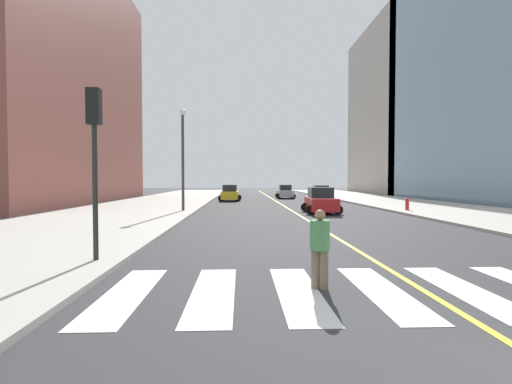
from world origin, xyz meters
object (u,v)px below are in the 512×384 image
Objects in this scene: pedestrian_crossing at (320,245)px; car_silver_third at (285,192)px; fire_hydrant at (407,204)px; street_lamp at (183,151)px; traffic_light_far_corner at (95,140)px; car_red_nearest at (321,201)px; car_black_second at (321,193)px; car_yellow_fourth at (230,193)px.

car_silver_third is at bearing -70.36° from pedestrian_crossing.
street_lamp reaches higher than fire_hydrant.
pedestrian_crossing is at bearing -118.95° from fire_hydrant.
traffic_light_far_corner is 5.34× the size of fire_hydrant.
car_red_nearest is at bearing -175.29° from fire_hydrant.
car_black_second is 0.83× the size of traffic_light_far_corner.
car_silver_third is 21.98m from fire_hydrant.
car_silver_third is 0.95× the size of car_yellow_fourth.
car_black_second is 1.01× the size of car_silver_third.
pedestrian_crossing is at bearing 80.33° from car_red_nearest.
car_red_nearest is at bearing -5.14° from street_lamp.
traffic_light_far_corner is at bearing 1.49° from pedestrian_crossing.
car_silver_third is at bearing 64.28° from street_lamp.
street_lamp is (-13.53, -15.64, 3.68)m from car_black_second.
car_black_second is at bearing 49.14° from street_lamp.
pedestrian_crossing is (-4.01, -18.56, 0.09)m from car_red_nearest.
car_silver_third is 8.89m from car_yellow_fourth.
street_lamp reaches higher than car_red_nearest.
traffic_light_far_corner is at bearing 69.11° from car_black_second.
car_red_nearest is at bearing 58.62° from traffic_light_far_corner.
traffic_light_far_corner reaches higher than car_black_second.
traffic_light_far_corner reaches higher than car_red_nearest.
pedestrian_crossing is 21.83m from fire_hydrant.
car_silver_third is 4.41× the size of fire_hydrant.
car_yellow_fourth is 34.64m from pedestrian_crossing.
car_silver_third is 23.17m from street_lamp.
car_yellow_fourth is at bearing -59.79° from pedestrian_crossing.
fire_hydrant is (2.97, -16.00, -0.24)m from car_black_second.
car_yellow_fourth is at bearing 131.26° from fire_hydrant.
car_yellow_fourth is at bearing 78.78° from street_lamp.
traffic_light_far_corner is 6.79m from pedestrian_crossing.
car_red_nearest is 0.57× the size of street_lamp.
car_black_second is 21.01m from street_lamp.
car_red_nearest is 4.72× the size of fire_hydrant.
traffic_light_far_corner reaches higher than fire_hydrant.
car_black_second is at bearing -99.70° from car_red_nearest.
street_lamp is (-5.95, 19.45, 3.54)m from pedestrian_crossing.
traffic_light_far_corner is at bearing -89.37° from street_lamp.
traffic_light_far_corner is at bearing 61.14° from car_red_nearest.
car_yellow_fourth is 2.38× the size of pedestrian_crossing.
traffic_light_far_corner is 16.94m from street_lamp.
fire_hydrant is at bearing 108.23° from car_silver_third.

